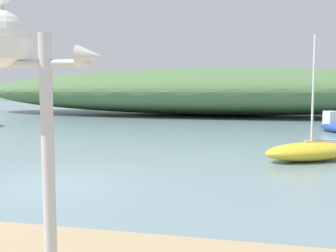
% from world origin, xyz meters
% --- Properties ---
extents(ground_plane, '(120.00, 120.00, 0.00)m').
position_xyz_m(ground_plane, '(0.00, 0.00, 0.00)').
color(ground_plane, gray).
extents(distant_hill, '(50.74, 15.39, 4.61)m').
position_xyz_m(distant_hill, '(1.84, 29.85, 2.30)').
color(distant_hill, '#517547').
rests_on(distant_hill, ground).
extents(mast_structure, '(1.27, 0.58, 3.15)m').
position_xyz_m(mast_structure, '(3.20, -6.33, 2.83)').
color(mast_structure, silver).
rests_on(mast_structure, beach_sand).
extents(sailboat_mid_channel, '(3.92, 3.07, 4.53)m').
position_xyz_m(sailboat_mid_channel, '(7.49, 5.21, 0.36)').
color(sailboat_mid_channel, gold).
rests_on(sailboat_mid_channel, ground).
extents(motorboat_by_sandbar, '(1.62, 2.65, 1.25)m').
position_xyz_m(motorboat_by_sandbar, '(10.12, 15.43, 0.45)').
color(motorboat_by_sandbar, '#2D4C9E').
rests_on(motorboat_by_sandbar, ground).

